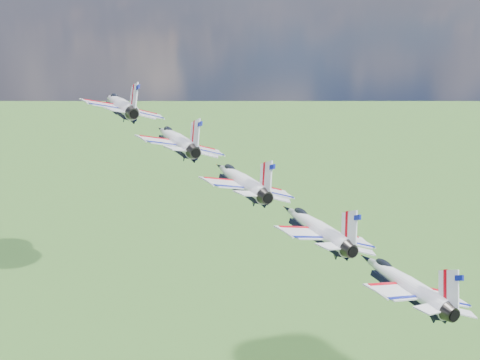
{
  "coord_description": "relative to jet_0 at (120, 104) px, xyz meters",
  "views": [
    {
      "loc": [
        -28.99,
        -91.65,
        172.64
      ],
      "look_at": [
        -19.41,
        -14.77,
        149.51
      ],
      "focal_mm": 50.0,
      "sensor_mm": 36.0,
      "label": 1
    }
  ],
  "objects": [
    {
      "name": "jet_0",
      "position": [
        0.0,
        0.0,
        0.0
      ],
      "size": [
        15.7,
        18.64,
        7.48
      ],
      "primitive_type": null,
      "rotation": [
        0.0,
        0.27,
        0.28
      ],
      "color": "white"
    },
    {
      "name": "jet_3",
      "position": [
        22.29,
        -24.92,
        -9.96
      ],
      "size": [
        15.7,
        18.64,
        7.48
      ],
      "primitive_type": null,
      "rotation": [
        0.0,
        0.27,
        0.28
      ],
      "color": "silver"
    },
    {
      "name": "jet_1",
      "position": [
        7.43,
        -8.31,
        -3.32
      ],
      "size": [
        15.7,
        18.64,
        7.48
      ],
      "primitive_type": null,
      "rotation": [
        0.0,
        0.27,
        0.28
      ],
      "color": "silver"
    },
    {
      "name": "jet_4",
      "position": [
        29.71,
        -33.23,
        -13.28
      ],
      "size": [
        15.7,
        18.64,
        7.48
      ],
      "primitive_type": null,
      "rotation": [
        0.0,
        0.27,
        0.28
      ],
      "color": "white"
    },
    {
      "name": "jet_2",
      "position": [
        14.86,
        -16.62,
        -6.64
      ],
      "size": [
        15.7,
        18.64,
        7.48
      ],
      "primitive_type": null,
      "rotation": [
        0.0,
        0.27,
        0.28
      ],
      "color": "silver"
    }
  ]
}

